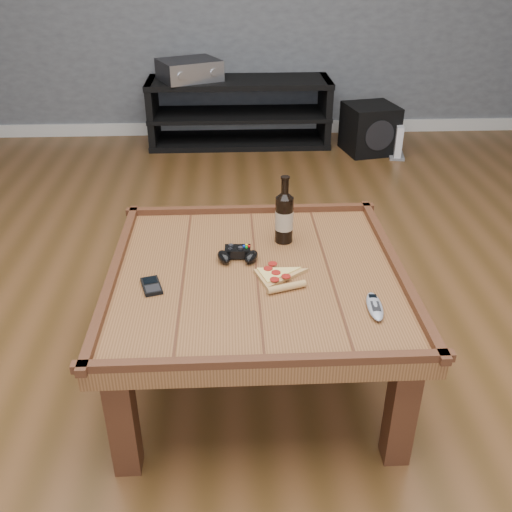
{
  "coord_description": "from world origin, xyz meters",
  "views": [
    {
      "loc": [
        -0.08,
        -1.67,
        1.46
      ],
      "look_at": [
        -0.0,
        -0.01,
        0.52
      ],
      "focal_mm": 40.0,
      "sensor_mm": 36.0,
      "label": 1
    }
  ],
  "objects_px": {
    "coffee_table": "(257,286)",
    "beer_bottle": "(284,216)",
    "game_controller": "(238,254)",
    "game_console": "(398,142)",
    "remote_control": "(375,306)",
    "smartphone": "(152,286)",
    "subwoofer": "(370,129)",
    "media_console": "(239,112)",
    "av_receiver": "(189,70)",
    "pizza_slice": "(277,277)"
  },
  "relations": [
    {
      "from": "coffee_table",
      "to": "beer_bottle",
      "type": "distance_m",
      "value": 0.3
    },
    {
      "from": "beer_bottle",
      "to": "game_controller",
      "type": "xyz_separation_m",
      "value": [
        -0.18,
        -0.13,
        -0.08
      ]
    },
    {
      "from": "coffee_table",
      "to": "game_console",
      "type": "bearing_deg",
      "value": 63.78
    },
    {
      "from": "remote_control",
      "to": "coffee_table",
      "type": "bearing_deg",
      "value": 149.31
    },
    {
      "from": "smartphone",
      "to": "game_console",
      "type": "xyz_separation_m",
      "value": [
        1.52,
        2.45,
        -0.35
      ]
    },
    {
      "from": "game_controller",
      "to": "game_console",
      "type": "bearing_deg",
      "value": 63.85
    },
    {
      "from": "smartphone",
      "to": "subwoofer",
      "type": "distance_m",
      "value": 2.92
    },
    {
      "from": "subwoofer",
      "to": "media_console",
      "type": "bearing_deg",
      "value": 154.27
    },
    {
      "from": "smartphone",
      "to": "remote_control",
      "type": "relative_size",
      "value": 0.75
    },
    {
      "from": "game_console",
      "to": "game_controller",
      "type": "bearing_deg",
      "value": -108.52
    },
    {
      "from": "coffee_table",
      "to": "game_console",
      "type": "relative_size",
      "value": 4.22
    },
    {
      "from": "coffee_table",
      "to": "subwoofer",
      "type": "relative_size",
      "value": 2.45
    },
    {
      "from": "game_controller",
      "to": "av_receiver",
      "type": "xyz_separation_m",
      "value": [
        -0.31,
        2.66,
        0.1
      ]
    },
    {
      "from": "beer_bottle",
      "to": "smartphone",
      "type": "xyz_separation_m",
      "value": [
        -0.46,
        -0.3,
        -0.1
      ]
    },
    {
      "from": "pizza_slice",
      "to": "game_console",
      "type": "distance_m",
      "value": 2.68
    },
    {
      "from": "media_console",
      "to": "smartphone",
      "type": "xyz_separation_m",
      "value": [
        -0.35,
        -2.83,
        0.21
      ]
    },
    {
      "from": "av_receiver",
      "to": "remote_control",
      "type": "bearing_deg",
      "value": -100.84
    },
    {
      "from": "game_controller",
      "to": "pizza_slice",
      "type": "bearing_deg",
      "value": -44.26
    },
    {
      "from": "subwoofer",
      "to": "coffee_table",
      "type": "bearing_deg",
      "value": -122.97
    },
    {
      "from": "beer_bottle",
      "to": "smartphone",
      "type": "bearing_deg",
      "value": -146.58
    },
    {
      "from": "game_controller",
      "to": "coffee_table",
      "type": "bearing_deg",
      "value": -52.57
    },
    {
      "from": "beer_bottle",
      "to": "smartphone",
      "type": "distance_m",
      "value": 0.56
    },
    {
      "from": "pizza_slice",
      "to": "smartphone",
      "type": "relative_size",
      "value": 2.31
    },
    {
      "from": "coffee_table",
      "to": "av_receiver",
      "type": "height_order",
      "value": "av_receiver"
    },
    {
      "from": "smartphone",
      "to": "game_console",
      "type": "bearing_deg",
      "value": 41.93
    },
    {
      "from": "subwoofer",
      "to": "smartphone",
      "type": "bearing_deg",
      "value": -128.78
    },
    {
      "from": "game_controller",
      "to": "av_receiver",
      "type": "height_order",
      "value": "av_receiver"
    },
    {
      "from": "beer_bottle",
      "to": "av_receiver",
      "type": "bearing_deg",
      "value": 100.86
    },
    {
      "from": "media_console",
      "to": "game_console",
      "type": "xyz_separation_m",
      "value": [
        1.17,
        -0.38,
        -0.13
      ]
    },
    {
      "from": "media_console",
      "to": "remote_control",
      "type": "relative_size",
      "value": 8.92
    },
    {
      "from": "game_controller",
      "to": "remote_control",
      "type": "relative_size",
      "value": 1.04
    },
    {
      "from": "media_console",
      "to": "subwoofer",
      "type": "relative_size",
      "value": 3.34
    },
    {
      "from": "game_controller",
      "to": "subwoofer",
      "type": "height_order",
      "value": "game_controller"
    },
    {
      "from": "av_receiver",
      "to": "subwoofer",
      "type": "height_order",
      "value": "av_receiver"
    },
    {
      "from": "remote_control",
      "to": "subwoofer",
      "type": "bearing_deg",
      "value": 80.73
    },
    {
      "from": "game_controller",
      "to": "remote_control",
      "type": "height_order",
      "value": "game_controller"
    },
    {
      "from": "remote_control",
      "to": "subwoofer",
      "type": "relative_size",
      "value": 0.37
    },
    {
      "from": "media_console",
      "to": "beer_bottle",
      "type": "relative_size",
      "value": 5.4
    },
    {
      "from": "coffee_table",
      "to": "game_controller",
      "type": "relative_size",
      "value": 6.3
    },
    {
      "from": "beer_bottle",
      "to": "av_receiver",
      "type": "height_order",
      "value": "beer_bottle"
    },
    {
      "from": "media_console",
      "to": "smartphone",
      "type": "height_order",
      "value": "media_console"
    },
    {
      "from": "game_controller",
      "to": "smartphone",
      "type": "relative_size",
      "value": 1.39
    },
    {
      "from": "pizza_slice",
      "to": "remote_control",
      "type": "bearing_deg",
      "value": -51.98
    },
    {
      "from": "coffee_table",
      "to": "game_console",
      "type": "xyz_separation_m",
      "value": [
        1.17,
        2.37,
        -0.28
      ]
    },
    {
      "from": "subwoofer",
      "to": "game_console",
      "type": "height_order",
      "value": "subwoofer"
    },
    {
      "from": "game_console",
      "to": "media_console",
      "type": "bearing_deg",
      "value": 171.78
    },
    {
      "from": "coffee_table",
      "to": "subwoofer",
      "type": "distance_m",
      "value": 2.7
    },
    {
      "from": "pizza_slice",
      "to": "game_console",
      "type": "bearing_deg",
      "value": 47.51
    },
    {
      "from": "beer_bottle",
      "to": "remote_control",
      "type": "relative_size",
      "value": 1.65
    },
    {
      "from": "coffee_table",
      "to": "av_receiver",
      "type": "distance_m",
      "value": 2.78
    }
  ]
}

